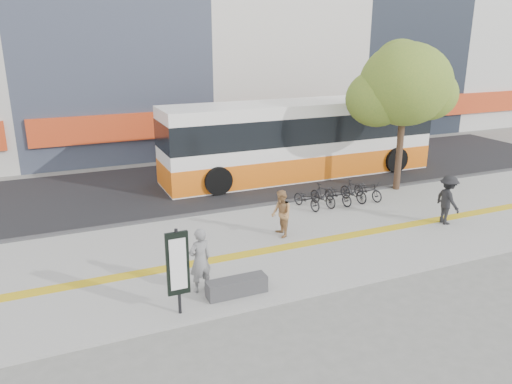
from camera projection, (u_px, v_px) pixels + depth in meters
name	position (u px, v px, depth m)	size (l,w,h in m)	color
ground	(303.00, 261.00, 15.08)	(120.00, 120.00, 0.00)	slate
sidewalk	(281.00, 242.00, 16.38)	(40.00, 7.00, 0.08)	gray
tactile_strip	(288.00, 247.00, 15.93)	(40.00, 0.45, 0.01)	gold
street	(209.00, 183.00, 22.94)	(40.00, 8.00, 0.06)	black
curb	(241.00, 209.00, 19.43)	(40.00, 0.25, 0.14)	#39393C
bench	(237.00, 287.00, 12.95)	(1.60, 0.45, 0.45)	#39393C
signboard	(178.00, 265.00, 11.76)	(0.55, 0.10, 2.20)	black
street_tree	(403.00, 86.00, 20.64)	(4.40, 3.80, 6.31)	#39261A
bus	(300.00, 141.00, 23.66)	(13.23, 3.14, 3.52)	white
bicycle_row	(338.00, 194.00, 19.85)	(3.67, 1.58, 0.88)	black
seated_woman	(200.00, 260.00, 12.95)	(0.64, 0.42, 1.76)	black
pedestrian_tan	(281.00, 214.00, 16.53)	(0.77, 0.60, 1.59)	#9F7346
pedestrian_dark	(448.00, 200.00, 17.64)	(1.15, 0.66, 1.78)	black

